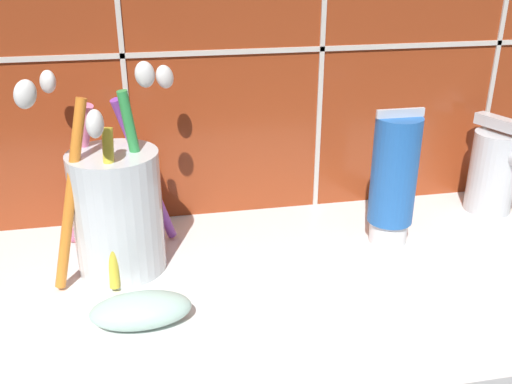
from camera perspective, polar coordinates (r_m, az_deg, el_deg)
name	(u,v)px	position (r cm, az deg, el deg)	size (l,w,h in cm)	color
sink_counter	(339,282)	(53.43, 8.29, -8.94)	(79.87, 30.31, 2.00)	white
toothbrush_cup	(117,207)	(51.94, -13.75, -1.44)	(13.15, 12.79, 18.82)	silver
toothpaste_tube	(394,179)	(56.31, 13.59, 1.29)	(4.62, 4.40, 13.67)	white
sink_faucet	(501,169)	(66.92, 23.30, 2.10)	(6.52, 12.15, 10.59)	silver
soap_bar	(141,310)	(46.31, -11.42, -11.51)	(7.91, 4.04, 2.55)	silver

